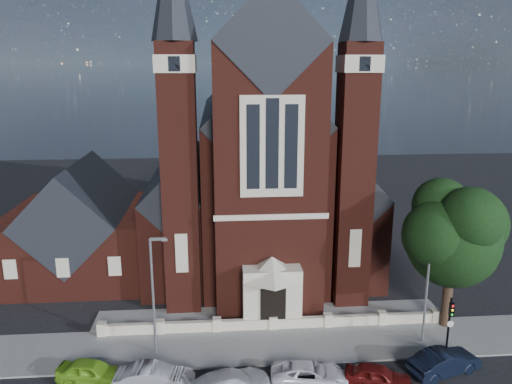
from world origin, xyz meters
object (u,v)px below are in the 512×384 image
(car_lime_van, at_px, (92,372))
(car_silver_a, at_px, (154,378))
(street_lamp_left, at_px, (154,290))
(car_navy, at_px, (444,362))
(parish_hall, at_px, (82,230))
(car_silver_b, at_px, (229,384))
(church, at_px, (255,171))
(car_dark_red, at_px, (378,376))
(traffic_signal, at_px, (450,319))
(street_lamp_right, at_px, (429,280))
(street_tree, at_px, (457,237))
(car_white_suv, at_px, (309,374))

(car_lime_van, distance_m, car_silver_a, 3.93)
(street_lamp_left, distance_m, car_navy, 18.57)
(parish_hall, height_order, car_silver_b, parish_hall)
(church, xyz_separation_m, car_silver_b, (-3.31, -23.55, -7.44))
(car_dark_red, bearing_deg, traffic_signal, -43.63)
(church, distance_m, car_silver_a, 25.06)
(church, relative_size, traffic_signal, 8.72)
(car_lime_van, height_order, car_dark_red, car_lime_van)
(parish_hall, distance_m, street_lamp_right, 29.62)
(church, height_order, street_tree, church)
(street_tree, bearing_deg, car_lime_van, -169.48)
(car_silver_a, bearing_deg, street_lamp_right, -75.67)
(street_lamp_left, relative_size, car_lime_van, 1.96)
(parish_hall, xyz_separation_m, street_tree, (28.60, -12.29, 2.95))
(street_lamp_right, xyz_separation_m, car_silver_b, (-13.40, -4.61, -3.85))
(car_silver_b, relative_size, car_navy, 1.11)
(car_dark_red, bearing_deg, street_tree, -30.28)
(street_tree, height_order, car_white_suv, street_tree)
(car_silver_b, relative_size, car_white_suv, 1.12)
(car_white_suv, bearing_deg, car_lime_van, 92.42)
(street_tree, distance_m, car_navy, 8.52)
(church, xyz_separation_m, street_lamp_right, (10.09, -18.94, -3.59))
(street_lamp_left, relative_size, car_silver_b, 1.58)
(street_lamp_right, relative_size, car_silver_a, 1.75)
(car_silver_b, height_order, car_dark_red, car_silver_b)
(street_lamp_right, height_order, car_silver_a, street_lamp_right)
(street_tree, bearing_deg, parish_hall, 156.74)
(street_lamp_left, relative_size, street_lamp_right, 1.00)
(church, height_order, car_white_suv, church)
(street_tree, bearing_deg, car_silver_a, -164.94)
(church, relative_size, car_dark_red, 8.99)
(parish_hall, height_order, car_silver_a, parish_hall)
(traffic_signal, distance_m, car_dark_red, 6.55)
(street_lamp_left, height_order, car_dark_red, street_lamp_left)
(street_lamp_right, distance_m, traffic_signal, 2.71)
(street_lamp_left, distance_m, street_lamp_right, 18.00)
(parish_hall, xyz_separation_m, car_white_suv, (17.46, -17.91, -3.37))
(car_white_suv, bearing_deg, church, 11.18)
(traffic_signal, distance_m, car_silver_a, 18.86)
(car_dark_red, bearing_deg, car_silver_a, 105.85)
(church, height_order, car_dark_red, church)
(car_white_suv, bearing_deg, car_navy, -79.68)
(car_lime_van, xyz_separation_m, car_silver_b, (8.15, -1.85, 0.04))
(car_lime_van, bearing_deg, street_tree, -67.76)
(car_silver_b, relative_size, car_dark_red, 1.32)
(church, bearing_deg, traffic_signal, -61.80)
(parish_hall, bearing_deg, street_tree, -23.26)
(church, relative_size, car_lime_van, 8.44)
(car_silver_b, height_order, car_white_suv, car_silver_b)
(street_lamp_right, bearing_deg, church, 118.04)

